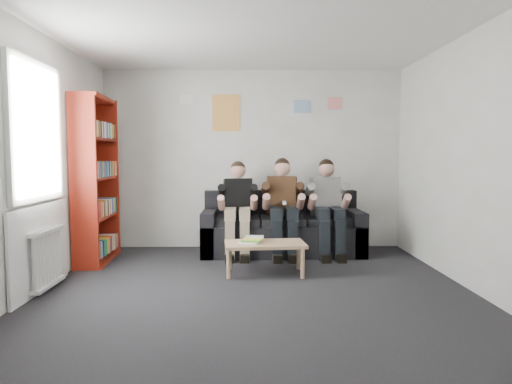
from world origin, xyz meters
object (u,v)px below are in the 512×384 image
(bookshelf, at_px, (97,180))
(person_middle, at_px, (283,207))
(person_left, at_px, (238,209))
(person_right, at_px, (328,207))
(coffee_table, at_px, (265,246))
(sofa, at_px, (282,231))

(bookshelf, bearing_deg, person_middle, 4.75)
(person_left, bearing_deg, person_right, -8.92)
(bookshelf, relative_size, person_left, 1.63)
(person_middle, bearing_deg, bookshelf, -162.64)
(coffee_table, xyz_separation_m, person_right, (0.93, 1.01, 0.35))
(person_left, distance_m, person_middle, 0.64)
(coffee_table, bearing_deg, sofa, 76.47)
(person_left, bearing_deg, person_middle, -9.11)
(person_middle, height_order, person_right, person_middle)
(person_left, bearing_deg, coffee_table, -80.13)
(coffee_table, bearing_deg, person_right, 47.44)
(sofa, xyz_separation_m, person_middle, (-0.00, -0.21, 0.37))
(bookshelf, xyz_separation_m, person_middle, (2.48, 0.34, -0.40))
(person_right, bearing_deg, bookshelf, 177.11)
(bookshelf, distance_m, person_right, 3.16)
(person_middle, xyz_separation_m, person_right, (0.63, 0.00, -0.01))
(person_left, height_order, person_right, person_right)
(person_middle, relative_size, person_right, 1.01)
(bookshelf, bearing_deg, person_left, 7.48)
(sofa, bearing_deg, person_middle, -90.00)
(coffee_table, relative_size, person_right, 0.69)
(sofa, height_order, person_right, person_right)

